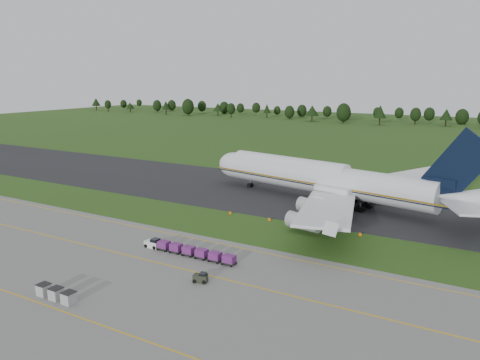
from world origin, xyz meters
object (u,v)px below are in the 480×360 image
Objects in this scene: aircraft at (326,179)px; utility_cart at (200,278)px; uld_row at (56,293)px; edge_markers at (290,223)px; baggage_train at (187,250)px.

aircraft reaches higher than utility_cart.
edge_markers is at bearing 72.75° from uld_row.
uld_row is (-13.40, -13.66, 0.25)m from utility_cart.
utility_cart is (-0.47, -50.21, -4.97)m from aircraft.
utility_cart is 0.08× the size of edge_markers.
aircraft is at bearing 77.75° from uld_row.
aircraft is at bearing 89.72° from edge_markers.
edge_markers is at bearing 71.00° from baggage_train.
edge_markers is (13.78, 44.37, -0.57)m from uld_row.
uld_row reaches higher than baggage_train.
uld_row is (-5.74, -21.01, -0.05)m from baggage_train.
aircraft is at bearing 79.25° from baggage_train.
baggage_train is at bearing 74.73° from uld_row.
uld_row is 46.46m from edge_markers.
baggage_train is 10.63m from utility_cart.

